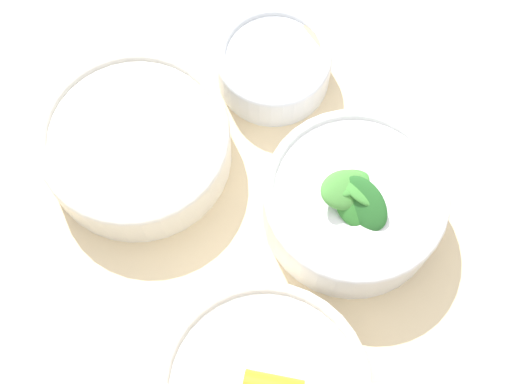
{
  "coord_description": "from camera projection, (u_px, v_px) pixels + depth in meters",
  "views": [
    {
      "loc": [
        -0.19,
        0.24,
        1.39
      ],
      "look_at": [
        -0.01,
        0.08,
        0.77
      ],
      "focal_mm": 50.0,
      "sensor_mm": 36.0,
      "label": 1
    }
  ],
  "objects": [
    {
      "name": "bowl_greens",
      "position": [
        353.0,
        202.0,
        0.66
      ],
      "size": [
        0.17,
        0.17,
        0.09
      ],
      "color": "white",
      "rests_on": "dining_table"
    },
    {
      "name": "bowl_beans_hotdog",
      "position": [
        137.0,
        145.0,
        0.69
      ],
      "size": [
        0.18,
        0.18,
        0.05
      ],
      "color": "silver",
      "rests_on": "dining_table"
    },
    {
      "name": "dining_table",
      "position": [
        299.0,
        186.0,
        0.81
      ],
      "size": [
        1.22,
        0.95,
        0.74
      ],
      "color": "beige",
      "rests_on": "ground_plane"
    },
    {
      "name": "bowl_cookies",
      "position": [
        274.0,
        65.0,
        0.73
      ],
      "size": [
        0.12,
        0.12,
        0.05
      ],
      "color": "silver",
      "rests_on": "dining_table"
    },
    {
      "name": "ground_plane",
      "position": [
        281.0,
        306.0,
        1.41
      ],
      "size": [
        10.0,
        10.0,
        0.0
      ],
      "primitive_type": "plane",
      "color": "brown"
    }
  ]
}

